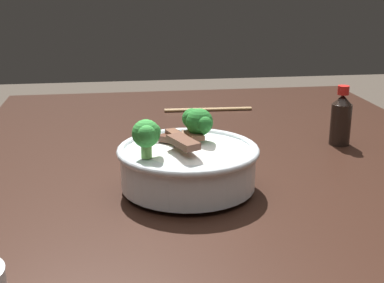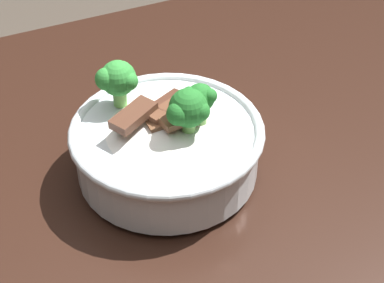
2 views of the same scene
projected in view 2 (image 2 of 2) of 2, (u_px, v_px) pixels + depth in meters
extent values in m
cube|color=black|center=(179.00, 241.00, 0.71)|extent=(1.59, 0.99, 0.06)
cube|color=black|center=(376.00, 131.00, 1.48)|extent=(0.08, 0.08, 0.72)
cylinder|color=silver|center=(168.00, 171.00, 0.75)|extent=(0.10, 0.10, 0.01)
cylinder|color=silver|center=(167.00, 150.00, 0.72)|extent=(0.22, 0.22, 0.06)
torus|color=silver|center=(167.00, 130.00, 0.71)|extent=(0.23, 0.23, 0.01)
ellipsoid|color=white|center=(167.00, 144.00, 0.72)|extent=(0.19, 0.19, 0.07)
cube|color=brown|center=(180.00, 119.00, 0.69)|extent=(0.05, 0.03, 0.01)
cube|color=brown|center=(171.00, 107.00, 0.71)|extent=(0.07, 0.04, 0.01)
cube|color=#4C2B1E|center=(171.00, 103.00, 0.72)|extent=(0.06, 0.05, 0.02)
cube|color=#563323|center=(134.00, 115.00, 0.69)|extent=(0.06, 0.05, 0.01)
cube|color=brown|center=(172.00, 120.00, 0.70)|extent=(0.06, 0.02, 0.02)
cylinder|color=#6BA84C|center=(188.00, 127.00, 0.69)|extent=(0.02, 0.02, 0.02)
sphere|color=#237028|center=(188.00, 108.00, 0.67)|extent=(0.04, 0.04, 0.04)
sphere|color=#237028|center=(178.00, 114.00, 0.66)|extent=(0.03, 0.03, 0.03)
sphere|color=#237028|center=(200.00, 111.00, 0.66)|extent=(0.02, 0.02, 0.02)
cylinder|color=#6BA84C|center=(120.00, 96.00, 0.73)|extent=(0.02, 0.02, 0.02)
sphere|color=green|center=(118.00, 78.00, 0.72)|extent=(0.04, 0.04, 0.04)
sphere|color=green|center=(107.00, 79.00, 0.71)|extent=(0.03, 0.03, 0.03)
sphere|color=green|center=(129.00, 81.00, 0.71)|extent=(0.02, 0.02, 0.02)
cylinder|color=#7AB256|center=(200.00, 116.00, 0.70)|extent=(0.02, 0.02, 0.03)
sphere|color=#237028|center=(200.00, 98.00, 0.68)|extent=(0.03, 0.03, 0.03)
sphere|color=#237028|center=(189.00, 94.00, 0.68)|extent=(0.02, 0.02, 0.02)
sphere|color=#237028|center=(210.00, 96.00, 0.68)|extent=(0.02, 0.02, 0.02)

